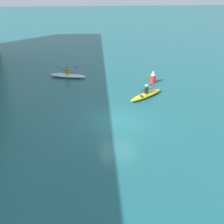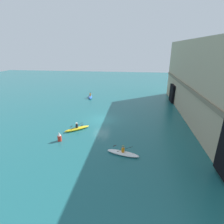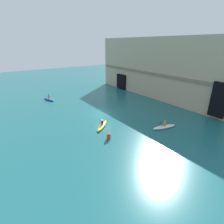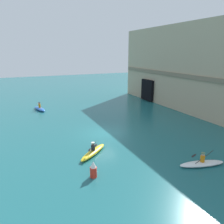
{
  "view_description": "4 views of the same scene",
  "coord_description": "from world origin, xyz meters",
  "views": [
    {
      "loc": [
        -19.17,
        1.52,
        10.21
      ],
      "look_at": [
        -0.75,
        0.46,
        1.13
      ],
      "focal_mm": 50.0,
      "sensor_mm": 36.0,
      "label": 1
    },
    {
      "loc": [
        25.29,
        5.05,
        10.69
      ],
      "look_at": [
        1.18,
        1.89,
        1.79
      ],
      "focal_mm": 28.0,
      "sensor_mm": 36.0,
      "label": 2
    },
    {
      "loc": [
        22.72,
        -14.04,
        10.8
      ],
      "look_at": [
        2.28,
        0.35,
        0.93
      ],
      "focal_mm": 28.0,
      "sensor_mm": 36.0,
      "label": 3
    },
    {
      "loc": [
        19.9,
        -8.04,
        8.24
      ],
      "look_at": [
        0.61,
        0.7,
        2.37
      ],
      "focal_mm": 35.0,
      "sensor_mm": 36.0,
      "label": 4
    }
  ],
  "objects": [
    {
      "name": "marker_buoy",
      "position": [
        7.4,
        -3.76,
        0.54
      ],
      "size": [
        0.48,
        0.48,
        1.18
      ],
      "color": "red",
      "rests_on": "ground"
    },
    {
      "name": "ground_plane",
      "position": [
        0.0,
        0.0,
        0.0
      ],
      "size": [
        120.0,
        120.0,
        0.0
      ],
      "primitive_type": "plane",
      "color": "#1E6066"
    },
    {
      "name": "kayak_yellow",
      "position": [
        4.16,
        -2.63,
        0.22
      ],
      "size": [
        2.81,
        3.19,
        1.06
      ],
      "rotation": [
        0.0,
        0.0,
        2.26
      ],
      "color": "yellow",
      "rests_on": "ground"
    },
    {
      "name": "kayak_white",
      "position": [
        9.33,
        4.13,
        0.21
      ],
      "size": [
        1.65,
        3.61,
        1.12
      ],
      "rotation": [
        0.0,
        0.0,
        1.33
      ],
      "color": "white",
      "rests_on": "ground"
    }
  ]
}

